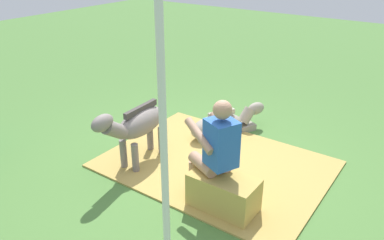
{
  "coord_description": "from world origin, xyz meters",
  "views": [
    {
      "loc": [
        -2.52,
        3.66,
        2.72
      ],
      "look_at": [
        0.17,
        -0.15,
        0.55
      ],
      "focal_mm": 35.79,
      "sensor_mm": 36.0,
      "label": 1
    }
  ],
  "objects_px": {
    "hay_bale": "(223,193)",
    "tent_pole_left": "(164,154)",
    "pony_lying": "(222,124)",
    "pony_standing": "(137,125)",
    "person_seated": "(215,148)"
  },
  "relations": [
    {
      "from": "hay_bale",
      "to": "tent_pole_left",
      "type": "xyz_separation_m",
      "value": [
        -0.09,
        1.1,
        1.05
      ]
    },
    {
      "from": "tent_pole_left",
      "to": "pony_lying",
      "type": "bearing_deg",
      "value": -68.66
    },
    {
      "from": "pony_standing",
      "to": "tent_pole_left",
      "type": "bearing_deg",
      "value": 139.72
    },
    {
      "from": "pony_standing",
      "to": "hay_bale",
      "type": "bearing_deg",
      "value": 172.6
    },
    {
      "from": "pony_standing",
      "to": "pony_lying",
      "type": "relative_size",
      "value": 1.02
    },
    {
      "from": "hay_bale",
      "to": "pony_lying",
      "type": "xyz_separation_m",
      "value": [
        0.94,
        -1.53,
        -0.02
      ]
    },
    {
      "from": "pony_standing",
      "to": "person_seated",
      "type": "bearing_deg",
      "value": 173.75
    },
    {
      "from": "person_seated",
      "to": "pony_lying",
      "type": "bearing_deg",
      "value": -62.05
    },
    {
      "from": "hay_bale",
      "to": "person_seated",
      "type": "xyz_separation_m",
      "value": [
        0.15,
        -0.05,
        0.5
      ]
    },
    {
      "from": "person_seated",
      "to": "tent_pole_left",
      "type": "distance_m",
      "value": 1.29
    },
    {
      "from": "hay_bale",
      "to": "tent_pole_left",
      "type": "distance_m",
      "value": 1.52
    },
    {
      "from": "person_seated",
      "to": "tent_pole_left",
      "type": "height_order",
      "value": "tent_pole_left"
    },
    {
      "from": "tent_pole_left",
      "to": "pony_standing",
      "type": "bearing_deg",
      "value": -40.28
    },
    {
      "from": "person_seated",
      "to": "pony_lying",
      "type": "height_order",
      "value": "person_seated"
    },
    {
      "from": "tent_pole_left",
      "to": "hay_bale",
      "type": "bearing_deg",
      "value": -85.43
    }
  ]
}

